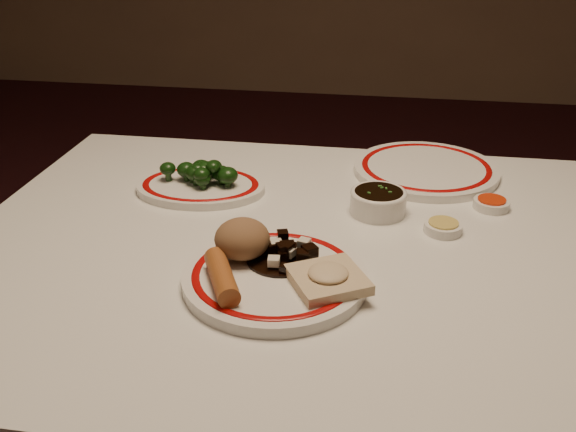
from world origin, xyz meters
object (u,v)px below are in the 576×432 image
(stirfry_heap, at_px, (285,254))
(dining_table, at_px, (321,293))
(broccoli_plate, at_px, (201,187))
(rice_mound, at_px, (242,239))
(broccoli_pile, at_px, (203,172))
(spring_roll, at_px, (222,277))
(soy_bowl, at_px, (378,202))
(main_plate, at_px, (275,277))
(fried_wonton, at_px, (328,278))

(stirfry_heap, bearing_deg, dining_table, 60.36)
(stirfry_heap, xyz_separation_m, broccoli_plate, (-0.21, 0.26, -0.02))
(dining_table, relative_size, broccoli_plate, 4.68)
(rice_mound, xyz_separation_m, broccoli_plate, (-0.14, 0.26, -0.04))
(broccoli_plate, xyz_separation_m, broccoli_pile, (0.01, 0.00, 0.03))
(rice_mound, distance_m, stirfry_heap, 0.07)
(spring_roll, height_order, soy_bowl, spring_roll)
(main_plate, xyz_separation_m, rice_mound, (-0.06, 0.04, 0.04))
(main_plate, distance_m, broccoli_pile, 0.36)
(dining_table, relative_size, rice_mound, 14.36)
(main_plate, xyz_separation_m, soy_bowl, (0.14, 0.26, 0.01))
(broccoli_pile, distance_m, soy_bowl, 0.34)
(stirfry_heap, height_order, broccoli_plate, stirfry_heap)
(dining_table, bearing_deg, fried_wonton, -80.75)
(spring_roll, distance_m, stirfry_heap, 0.11)
(dining_table, height_order, fried_wonton, fried_wonton)
(stirfry_heap, bearing_deg, fried_wonton, -39.01)
(dining_table, relative_size, stirfry_heap, 11.08)
(fried_wonton, distance_m, broccoli_plate, 0.42)
(soy_bowl, bearing_deg, stirfry_heap, -121.24)
(spring_roll, height_order, stirfry_heap, spring_roll)
(dining_table, height_order, rice_mound, rice_mound)
(main_plate, xyz_separation_m, broccoli_pile, (-0.19, 0.30, 0.03))
(main_plate, bearing_deg, broccoli_pile, 122.49)
(spring_roll, relative_size, stirfry_heap, 1.07)
(dining_table, height_order, spring_roll, spring_roll)
(dining_table, bearing_deg, main_plate, -114.44)
(broccoli_plate, bearing_deg, spring_roll, -69.20)
(fried_wonton, height_order, soy_bowl, fried_wonton)
(dining_table, height_order, stirfry_heap, stirfry_heap)
(dining_table, distance_m, spring_roll, 0.24)
(soy_bowl, bearing_deg, broccoli_pile, 172.28)
(stirfry_heap, height_order, soy_bowl, stirfry_heap)
(main_plate, bearing_deg, rice_mound, 145.88)
(rice_mound, bearing_deg, broccoli_plate, 118.57)
(spring_roll, height_order, broccoli_pile, broccoli_pile)
(rice_mound, relative_size, broccoli_pile, 0.54)
(rice_mound, height_order, broccoli_pile, rice_mound)
(rice_mound, bearing_deg, broccoli_pile, 117.28)
(rice_mound, height_order, stirfry_heap, rice_mound)
(dining_table, height_order, soy_bowl, soy_bowl)
(spring_roll, bearing_deg, broccoli_plate, 86.25)
(stirfry_heap, distance_m, broccoli_pile, 0.33)
(dining_table, relative_size, broccoli_pile, 7.75)
(main_plate, height_order, spring_roll, spring_roll)
(broccoli_plate, bearing_deg, broccoli_pile, 32.71)
(fried_wonton, relative_size, broccoli_plate, 0.52)
(stirfry_heap, bearing_deg, broccoli_plate, 128.44)
(rice_mound, relative_size, broccoli_plate, 0.33)
(rice_mound, distance_m, broccoli_plate, 0.30)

